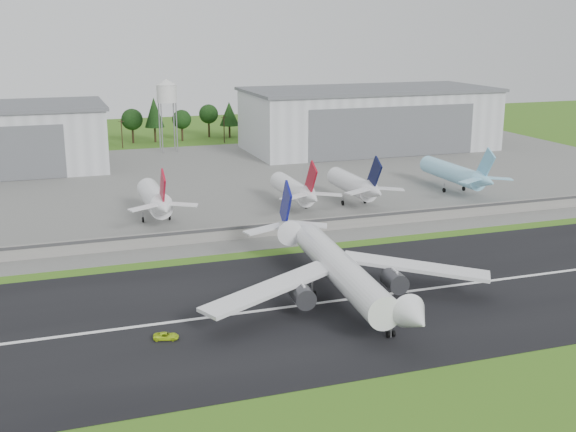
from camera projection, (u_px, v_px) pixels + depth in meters
name	position (u px, v px, depth m)	size (l,w,h in m)	color
ground	(378.00, 319.00, 127.52)	(600.00, 600.00, 0.00)	#2D6217
runway	(355.00, 299.00, 136.65)	(320.00, 60.00, 0.10)	black
runway_centerline	(355.00, 298.00, 136.64)	(220.00, 1.00, 0.02)	white
apron	(218.00, 182.00, 237.22)	(320.00, 150.00, 0.10)	slate
blast_fence	(280.00, 228.00, 177.33)	(240.00, 0.61, 3.50)	gray
hangar_east	(369.00, 119.00, 298.54)	(102.00, 47.00, 25.20)	silver
water_tower	(167.00, 91.00, 288.79)	(8.40, 8.40, 29.40)	#99999E
utility_poles	(175.00, 145.00, 310.38)	(230.00, 3.00, 12.00)	black
treeline	(169.00, 140.00, 324.10)	(320.00, 16.00, 22.00)	black
main_airliner	(342.00, 277.00, 134.09)	(57.10, 59.26, 18.17)	white
ground_vehicle	(166.00, 336.00, 118.73)	(1.93, 4.19, 1.17)	#BBDF1A
parked_jet_red_a	(156.00, 200.00, 187.50)	(7.36, 31.29, 16.78)	white
parked_jet_red_b	(296.00, 190.00, 199.64)	(7.36, 31.29, 16.42)	white
parked_jet_navy	(356.00, 185.00, 205.33)	(7.36, 31.29, 16.57)	white
parked_jet_skyblue	(457.00, 174.00, 221.23)	(7.36, 37.29, 16.58)	#90D8FA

